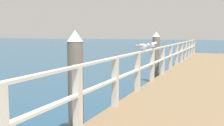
{
  "coord_description": "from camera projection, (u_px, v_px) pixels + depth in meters",
  "views": [
    {
      "loc": [
        0.77,
        0.35,
        1.98
      ],
      "look_at": [
        -2.17,
        7.34,
        1.12
      ],
      "focal_mm": 43.05,
      "sensor_mm": 36.0,
      "label": 1
    }
  ],
  "objects": [
    {
      "name": "dock_piling_near",
      "position": [
        76.0,
        86.0,
        4.87
      ],
      "size": [
        0.29,
        0.29,
        2.02
      ],
      "color": "#6B6056",
      "rests_on": "ground_plane"
    },
    {
      "name": "seagull_background",
      "position": [
        153.0,
        44.0,
        8.5
      ],
      "size": [
        0.21,
        0.48,
        0.21
      ],
      "rotation": [
        0.0,
        0.0,
        6.13
      ],
      "color": "white",
      "rests_on": "pier_railing"
    },
    {
      "name": "pier_deck",
      "position": [
        201.0,
        79.0,
        10.2
      ],
      "size": [
        2.79,
        21.89,
        0.44
      ],
      "primitive_type": "cube",
      "color": "#846B4C",
      "rests_on": "ground_plane"
    },
    {
      "name": "pier_railing",
      "position": [
        167.0,
        56.0,
        10.61
      ],
      "size": [
        0.12,
        20.41,
        1.04
      ],
      "color": "beige",
      "rests_on": "pier_deck"
    },
    {
      "name": "seagull_foreground",
      "position": [
        143.0,
        46.0,
        7.39
      ],
      "size": [
        0.47,
        0.23,
        0.21
      ],
      "rotation": [
        0.0,
        0.0,
        4.45
      ],
      "color": "white",
      "rests_on": "pier_railing"
    },
    {
      "name": "dock_piling_far",
      "position": [
        156.0,
        57.0,
        10.5
      ],
      "size": [
        0.29,
        0.29,
        2.02
      ],
      "color": "#6B6056",
      "rests_on": "ground_plane"
    }
  ]
}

